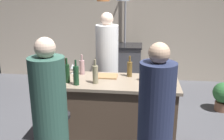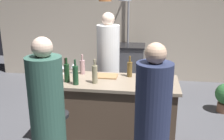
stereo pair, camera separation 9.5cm
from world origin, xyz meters
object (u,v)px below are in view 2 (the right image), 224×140
(chef, at_px, (108,69))
(wine_glass_by_chef, at_px, (141,73))
(wine_bottle_rose, at_px, (82,67))
(mixing_bowl_wooden, at_px, (160,77))
(guest_right, at_px, (152,131))
(wine_glass_near_left_guest, at_px, (62,67))
(cutting_board, at_px, (106,76))
(stove_range, at_px, (127,64))
(mixing_bowl_ceramic, at_px, (53,80))
(wine_glass_near_right_guest, at_px, (73,66))
(guest_left, at_px, (48,123))
(pepper_mill, at_px, (66,65))
(wine_bottle_green, at_px, (75,75))
(wine_bottle_white, at_px, (95,74))
(wine_bottle_amber, at_px, (130,69))
(bar_stool_left, at_px, (59,137))
(wine_bottle_red, at_px, (67,72))

(chef, xyz_separation_m, wine_glass_by_chef, (0.56, -0.75, 0.20))
(wine_bottle_rose, bearing_deg, mixing_bowl_wooden, -3.61)
(guest_right, height_order, wine_glass_near_left_guest, guest_right)
(cutting_board, xyz_separation_m, mixing_bowl_wooden, (0.75, 0.01, 0.02))
(wine_glass_by_chef, bearing_deg, wine_bottle_rose, 168.79)
(stove_range, relative_size, chef, 0.51)
(mixing_bowl_ceramic, bearing_deg, wine_glass_near_right_guest, 70.37)
(guest_left, xyz_separation_m, wine_glass_near_right_guest, (-0.10, 1.25, 0.24))
(cutting_board, height_order, wine_bottle_rose, wine_bottle_rose)
(stove_range, height_order, mixing_bowl_wooden, mixing_bowl_wooden)
(mixing_bowl_ceramic, bearing_deg, pepper_mill, 85.91)
(cutting_board, height_order, wine_glass_near_left_guest, wine_glass_near_left_guest)
(guest_right, bearing_deg, wine_glass_by_chef, 98.31)
(wine_bottle_green, relative_size, wine_glass_by_chef, 2.24)
(wine_bottle_green, xyz_separation_m, wine_bottle_white, (0.23, 0.08, -0.00))
(pepper_mill, distance_m, mixing_bowl_ceramic, 0.47)
(wine_bottle_amber, height_order, wine_glass_near_left_guest, wine_bottle_amber)
(guest_right, height_order, wine_glass_by_chef, guest_right)
(bar_stool_left, bearing_deg, wine_bottle_green, 74.20)
(chef, bearing_deg, guest_right, -68.31)
(cutting_board, relative_size, wine_bottle_green, 0.98)
(chef, relative_size, wine_glass_near_left_guest, 11.85)
(wine_bottle_white, distance_m, wine_glass_by_chef, 0.62)
(guest_right, bearing_deg, pepper_mill, 134.90)
(wine_bottle_green, height_order, wine_glass_near_right_guest, wine_bottle_green)
(mixing_bowl_wooden, bearing_deg, chef, 141.36)
(bar_stool_left, distance_m, pepper_mill, 1.11)
(stove_range, relative_size, guest_left, 0.54)
(wine_glass_by_chef, height_order, mixing_bowl_wooden, wine_glass_by_chef)
(mixing_bowl_wooden, bearing_deg, wine_glass_near_left_guest, 178.84)
(bar_stool_left, distance_m, wine_bottle_rose, 1.06)
(chef, xyz_separation_m, wine_glass_near_right_guest, (-0.42, -0.58, 0.20))
(wine_bottle_green, distance_m, wine_bottle_amber, 0.78)
(pepper_mill, relative_size, mixing_bowl_wooden, 1.15)
(wine_bottle_green, bearing_deg, wine_bottle_red, 149.12)
(mixing_bowl_ceramic, bearing_deg, wine_bottle_green, -5.41)
(stove_range, bearing_deg, pepper_mill, -107.84)
(chef, height_order, wine_bottle_red, chef)
(wine_bottle_red, bearing_deg, wine_bottle_amber, 22.95)
(pepper_mill, relative_size, wine_glass_near_left_guest, 1.44)
(cutting_board, height_order, mixing_bowl_ceramic, mixing_bowl_ceramic)
(bar_stool_left, bearing_deg, wine_bottle_amber, 47.03)
(chef, relative_size, guest_left, 1.05)
(chef, bearing_deg, wine_glass_near_left_guest, -132.52)
(wine_glass_near_right_guest, bearing_deg, chef, 53.86)
(wine_bottle_rose, bearing_deg, guest_left, -91.96)
(wine_bottle_green, bearing_deg, mixing_bowl_ceramic, 174.59)
(wine_glass_near_left_guest, bearing_deg, wine_glass_by_chef, -6.30)
(wine_bottle_amber, relative_size, wine_bottle_white, 0.92)
(wine_bottle_green, bearing_deg, mixing_bowl_wooden, 19.37)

